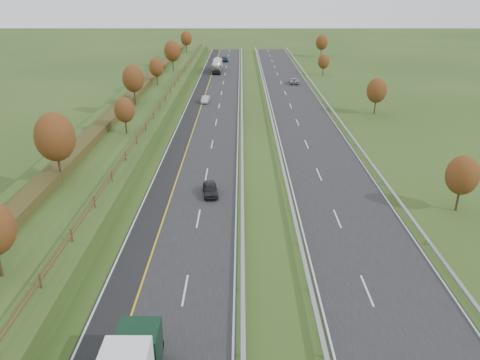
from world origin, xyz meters
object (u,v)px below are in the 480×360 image
at_px(car_dark_near, 210,189).
at_px(car_small_far, 225,59).
at_px(car_oncoming, 294,81).
at_px(car_silver_mid, 206,99).
at_px(road_tanker, 217,65).

bearing_deg(car_dark_near, car_small_far, 83.15).
xyz_separation_m(car_dark_near, car_oncoming, (16.13, 65.04, -0.02)).
distance_m(car_dark_near, car_silver_mid, 45.32).
relative_size(car_small_far, car_oncoming, 0.98).
xyz_separation_m(road_tanker, car_small_far, (1.52, 18.67, -1.16)).
relative_size(car_dark_near, car_oncoming, 0.83).
relative_size(road_tanker, car_oncoming, 2.39).
xyz_separation_m(car_silver_mid, car_small_far, (2.08, 55.57, 0.02)).
relative_size(road_tanker, car_silver_mid, 2.87).
height_order(car_small_far, car_oncoming, car_small_far).
height_order(car_dark_near, car_silver_mid, car_dark_near).
bearing_deg(road_tanker, car_small_far, 85.35).
relative_size(car_dark_near, car_small_far, 0.86).
bearing_deg(road_tanker, car_silver_mid, -90.86).
height_order(car_silver_mid, car_oncoming, car_oncoming).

